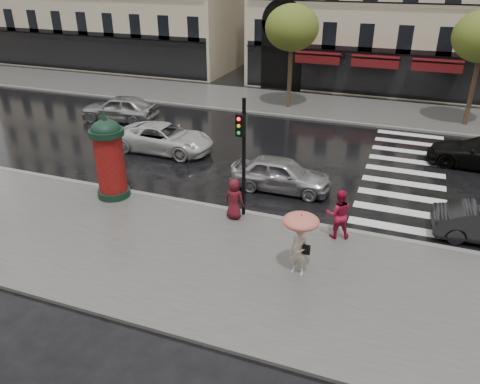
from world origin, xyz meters
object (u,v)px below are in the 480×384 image
at_px(woman_umbrella, 300,235).
at_px(man_burgundy, 234,199).
at_px(car_white, 164,138).
at_px(car_far_silver, 120,108).
at_px(morris_column, 109,156).
at_px(car_silver, 281,174).
at_px(traffic_light, 243,148).
at_px(woman_red, 338,214).

height_order(woman_umbrella, man_burgundy, woman_umbrella).
bearing_deg(car_white, car_far_silver, 54.85).
relative_size(morris_column, car_far_silver, 0.78).
height_order(man_burgundy, car_silver, man_burgundy).
distance_m(woman_umbrella, morris_column, 8.94).
bearing_deg(woman_umbrella, morris_column, 162.95).
xyz_separation_m(car_silver, car_far_silver, (-12.05, 5.95, 0.07)).
xyz_separation_m(morris_column, car_white, (-0.67, 5.57, -1.18)).
height_order(man_burgundy, car_white, man_burgundy).
height_order(woman_umbrella, morris_column, morris_column).
bearing_deg(car_silver, woman_umbrella, -160.28).
bearing_deg(woman_umbrella, man_burgundy, 140.26).
bearing_deg(traffic_light, morris_column, -176.81).
bearing_deg(woman_red, car_silver, -65.78).
bearing_deg(morris_column, woman_umbrella, -17.05).
distance_m(woman_umbrella, man_burgundy, 4.14).
xyz_separation_m(woman_umbrella, car_far_silver, (-14.29, 11.82, -0.72)).
height_order(woman_umbrella, car_white, woman_umbrella).
relative_size(woman_umbrella, man_burgundy, 1.35).
bearing_deg(car_silver, woman_red, -138.57).
xyz_separation_m(traffic_light, car_white, (-6.27, 5.26, -2.17)).
bearing_deg(car_white, morris_column, -172.82).
relative_size(man_burgundy, traffic_light, 0.35).
distance_m(woman_red, man_burgundy, 3.90).
height_order(car_white, car_far_silver, car_far_silver).
distance_m(traffic_light, car_white, 8.47).
height_order(woman_umbrella, car_far_silver, woman_umbrella).
xyz_separation_m(traffic_light, car_silver, (0.70, 2.93, -2.16)).
height_order(traffic_light, car_far_silver, traffic_light).
relative_size(woman_red, car_white, 0.35).
height_order(woman_red, car_white, woman_red).
bearing_deg(woman_umbrella, car_white, 138.34).
height_order(woman_umbrella, car_silver, woman_umbrella).
xyz_separation_m(woman_umbrella, car_silver, (-2.24, 5.86, -0.79)).
bearing_deg(woman_umbrella, traffic_light, 135.03).
bearing_deg(man_burgundy, traffic_light, -116.58).
relative_size(woman_umbrella, car_silver, 0.49).
distance_m(morris_column, car_silver, 7.18).
bearing_deg(car_white, traffic_light, -129.64).
distance_m(man_burgundy, car_silver, 3.38).
relative_size(morris_column, car_white, 0.72).
height_order(man_burgundy, morris_column, morris_column).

